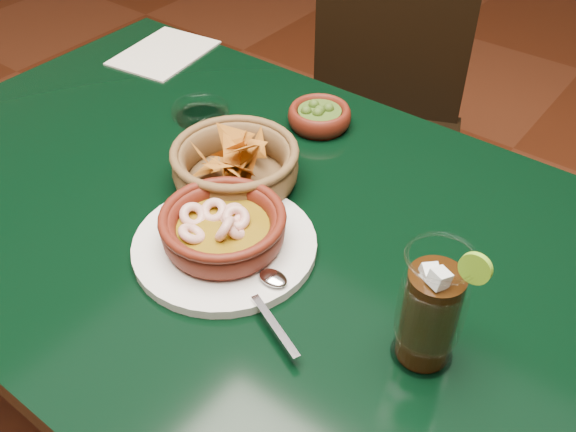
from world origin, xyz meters
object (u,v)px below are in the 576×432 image
Objects in this scene: shrimp_plate at (224,232)px; chip_basket at (235,165)px; cola_drink at (431,309)px; dining_chair at (379,125)px; dining_table at (227,249)px.

shrimp_plate is 1.44× the size of chip_basket.
cola_drink is (0.31, 0.01, 0.05)m from shrimp_plate.
cola_drink is at bearing 1.37° from shrimp_plate.
dining_chair reaches higher than chip_basket.
shrimp_plate is at bearing -76.24° from dining_chair.
chip_basket is 1.25× the size of cola_drink.
chip_basket is at bearing 108.09° from dining_table.
dining_table is 1.35× the size of dining_chair.
dining_chair is (-0.12, 0.70, -0.16)m from dining_table.
dining_chair is 3.84× the size of chip_basket.
dining_chair is 0.85m from shrimp_plate.
dining_table is 6.53× the size of cola_drink.
dining_chair is at bearing 122.90° from cola_drink.
cola_drink is at bearing -16.51° from chip_basket.
shrimp_plate is 1.81× the size of cola_drink.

